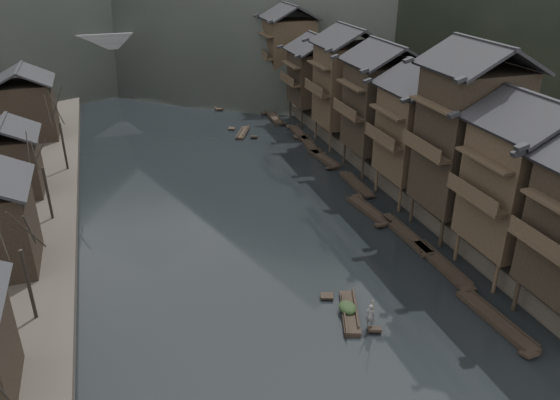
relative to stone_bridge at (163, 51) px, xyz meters
name	(u,v)px	position (x,y,z in m)	size (l,w,h in m)	color
water	(296,302)	(0.00, -72.00, -5.11)	(300.00, 300.00, 0.00)	black
right_bank	(425,104)	(35.00, -32.00, -4.21)	(40.00, 200.00, 1.80)	#2D2823
stilt_houses	(394,95)	(17.28, -53.13, 3.81)	(9.00, 67.60, 16.70)	black
left_houses	(3,163)	(-20.50, -51.88, 0.55)	(8.10, 53.20, 8.73)	black
bare_trees	(37,183)	(-17.00, -59.77, 1.37)	(3.70, 42.69, 7.41)	black
moored_sampans	(325,162)	(12.14, -47.91, -4.91)	(3.07, 67.48, 0.47)	black
midriver_boats	(193,102)	(2.10, -17.54, -4.91)	(14.43, 34.52, 0.44)	black
stone_bridge	(163,51)	(0.00, 0.00, 0.00)	(40.00, 6.00, 9.00)	#4C4C4F
hero_sampan	(350,312)	(3.05, -74.53, -4.91)	(2.67, 5.29, 0.44)	black
cargo_heap	(348,303)	(2.96, -74.30, -4.32)	(1.17, 1.53, 0.70)	black
boatman	(370,312)	(3.68, -76.27, -3.81)	(0.63, 0.41, 1.72)	#505052
bamboo_pole	(376,280)	(3.88, -76.27, -1.28)	(0.06, 0.06, 3.94)	#8C7A51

